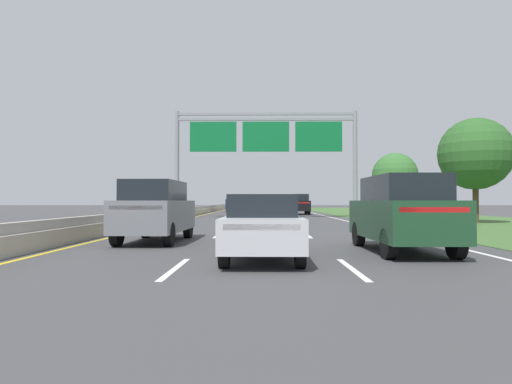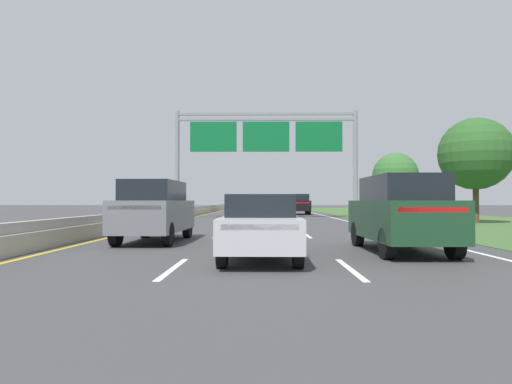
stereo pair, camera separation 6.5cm
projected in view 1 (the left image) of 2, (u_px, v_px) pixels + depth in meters
name	position (u px, v px, depth m)	size (l,w,h in m)	color
ground_plane	(262.00, 219.00, 33.70)	(220.00, 220.00, 0.00)	#3D3D3F
lane_striping	(262.00, 220.00, 33.24)	(11.96, 106.00, 0.01)	white
grass_verge_right	(446.00, 219.00, 33.52)	(14.00, 110.00, 0.02)	#3D602D
median_barrier_concrete	(176.00, 215.00, 33.80)	(0.60, 110.00, 0.85)	#A8A399
overhead_sign_gantry	(266.00, 142.00, 36.28)	(15.06, 0.42, 8.82)	gray
pickup_truck_navy	(235.00, 203.00, 57.24)	(2.14, 5.45, 2.20)	#161E47
car_silver_centre_lane_sedan	(262.00, 226.00, 10.79)	(1.85, 4.41, 1.57)	#B2B5BA
car_grey_left_lane_suv	(156.00, 210.00, 15.31)	(2.00, 4.74, 2.11)	slate
car_black_right_lane_suv	(300.00, 204.00, 46.09)	(1.91, 4.70, 2.11)	black
car_darkgreen_right_lane_suv	(401.00, 212.00, 12.27)	(1.95, 4.72, 2.11)	#193D23
roadside_tree_mid	(475.00, 154.00, 27.88)	(4.54, 4.54, 6.66)	#4C3823
roadside_tree_far	(395.00, 176.00, 41.77)	(4.27, 4.27, 5.96)	#4C3823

